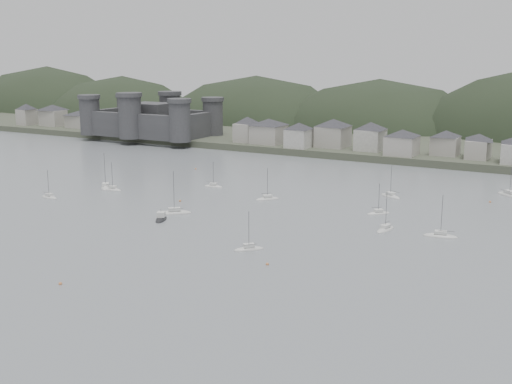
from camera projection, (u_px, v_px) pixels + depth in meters
The scene contains 9 objects.
ground at pixel (48, 303), 112.88m from camera, with size 900.00×900.00×0.00m, color slate.
far_shore_land at pixel (445, 128), 363.62m from camera, with size 900.00×250.00×3.00m, color #383D2D.
forested_ridge at pixel (441, 157), 342.23m from camera, with size 851.55×103.94×102.57m.
castle at pixel (151, 119), 321.18m from camera, with size 66.00×43.00×20.00m.
waterfront_town at pixel (511, 146), 242.78m from camera, with size 451.48×28.46×12.92m.
sailboat_lead at pixel (390, 196), 196.66m from camera, with size 8.23×6.09×10.94m.
moored_fleet at pixel (196, 225), 164.12m from camera, with size 255.87×161.12×12.85m.
motor_launch_far at pixel (161, 219), 169.49m from camera, with size 5.44×7.71×3.75m.
mooring_buoys at pixel (229, 232), 157.65m from camera, with size 164.73×145.14×0.70m.
Camera 1 is at (84.23, -74.30, 43.31)m, focal length 44.76 mm.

